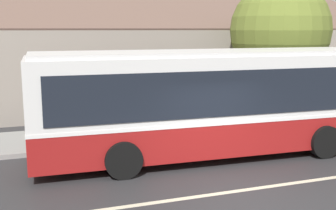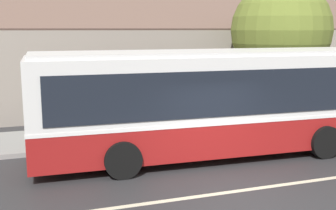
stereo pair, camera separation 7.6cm
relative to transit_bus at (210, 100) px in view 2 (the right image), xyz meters
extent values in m
plane|color=#2D2D30|center=(-0.58, -2.90, -1.73)|extent=(300.00, 300.00, 0.00)
cube|color=gray|center=(-0.58, 3.10, -1.66)|extent=(60.00, 3.00, 0.15)
cube|color=beige|center=(-0.58, -2.90, -1.73)|extent=(60.00, 0.16, 0.01)
cube|color=gray|center=(0.48, 11.07, 0.17)|extent=(25.38, 9.96, 3.80)
cube|color=brown|center=(0.48, 8.58, 2.97)|extent=(25.98, 5.03, 1.95)
cube|color=brown|center=(0.48, 13.56, 2.97)|extent=(25.98, 5.03, 1.95)
cube|color=black|center=(-2.49, 6.07, 0.36)|extent=(1.10, 0.06, 1.30)
cube|color=black|center=(3.44, 6.07, 0.36)|extent=(1.10, 0.06, 1.30)
cube|color=black|center=(9.36, 6.07, 0.36)|extent=(1.10, 0.06, 1.30)
cube|color=#4C3323|center=(4.28, 6.07, -0.68)|extent=(1.00, 0.06, 2.10)
cube|color=maroon|center=(-0.02, 0.00, -0.97)|extent=(10.66, 2.90, 0.97)
cube|color=white|center=(-0.02, 0.00, -0.44)|extent=(10.68, 2.92, 0.10)
cube|color=silver|center=(-0.02, 0.00, 0.49)|extent=(10.66, 2.90, 1.76)
cube|color=silver|center=(-0.02, 0.00, 1.43)|extent=(10.44, 2.77, 0.12)
cube|color=black|center=(0.03, 1.26, 0.39)|extent=(9.72, 0.40, 1.26)
cube|color=black|center=(-0.07, -1.27, 0.39)|extent=(9.72, 0.40, 1.26)
cube|color=#B21919|center=(-1.29, 1.32, -0.97)|extent=(2.96, 0.14, 0.68)
cube|color=black|center=(4.15, 1.11, -0.22)|extent=(0.90, 0.06, 2.48)
cylinder|color=black|center=(3.31, 1.12, -1.23)|extent=(1.01, 0.32, 1.00)
cylinder|color=black|center=(3.21, -1.38, -1.23)|extent=(1.01, 0.32, 1.00)
cylinder|color=black|center=(-2.87, 1.36, -1.23)|extent=(1.01, 0.32, 1.00)
cylinder|color=black|center=(-2.97, -1.14, -1.23)|extent=(1.01, 0.32, 1.00)
cube|color=#4C4C4C|center=(-3.24, 2.78, -1.13)|extent=(1.76, 0.10, 0.04)
cube|color=#4C4C4C|center=(-3.24, 2.64, -1.13)|extent=(1.76, 0.10, 0.04)
cube|color=#4C4C4C|center=(-3.24, 2.49, -1.13)|extent=(1.76, 0.10, 0.04)
cube|color=#4C4C4C|center=(-3.24, 2.37, -0.83)|extent=(1.76, 0.04, 0.10)
cube|color=#4C4C4C|center=(-3.24, 2.37, -0.69)|extent=(1.76, 0.04, 0.10)
cube|color=black|center=(-2.53, 2.64, -1.36)|extent=(0.08, 0.43, 0.45)
cube|color=black|center=(-3.94, 2.64, -1.36)|extent=(0.08, 0.43, 0.45)
cylinder|color=#4C3828|center=(5.19, 4.20, -0.52)|extent=(0.41, 0.41, 2.43)
sphere|color=olive|center=(5.19, 4.20, 2.08)|extent=(4.25, 4.25, 4.25)
camera|label=1|loc=(-5.34, -11.44, 2.13)|focal=45.00mm
camera|label=2|loc=(-5.27, -11.46, 2.13)|focal=45.00mm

